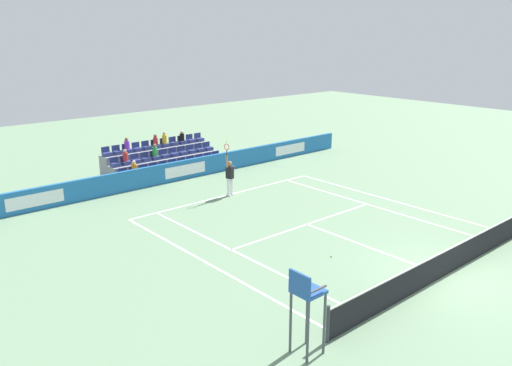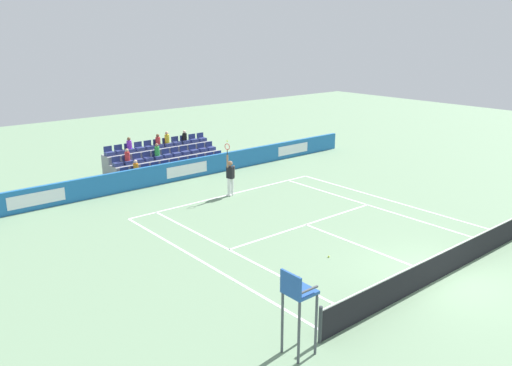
% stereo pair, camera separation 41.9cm
% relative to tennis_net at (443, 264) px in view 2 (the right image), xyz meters
% --- Properties ---
extents(ground_plane, '(80.00, 80.00, 0.00)m').
position_rel_tennis_net_xyz_m(ground_plane, '(0.00, 0.00, -0.49)').
color(ground_plane, gray).
extents(line_baseline, '(10.97, 0.10, 0.01)m').
position_rel_tennis_net_xyz_m(line_baseline, '(0.00, -11.89, -0.49)').
color(line_baseline, white).
rests_on(line_baseline, ground).
extents(line_service, '(8.23, 0.10, 0.01)m').
position_rel_tennis_net_xyz_m(line_service, '(0.00, -6.40, -0.49)').
color(line_service, white).
rests_on(line_service, ground).
extents(line_centre_service, '(0.10, 6.40, 0.01)m').
position_rel_tennis_net_xyz_m(line_centre_service, '(0.00, -3.20, -0.49)').
color(line_centre_service, white).
rests_on(line_centre_service, ground).
extents(line_singles_sideline_left, '(0.10, 11.89, 0.01)m').
position_rel_tennis_net_xyz_m(line_singles_sideline_left, '(4.12, -5.95, -0.49)').
color(line_singles_sideline_left, white).
rests_on(line_singles_sideline_left, ground).
extents(line_singles_sideline_right, '(0.10, 11.89, 0.01)m').
position_rel_tennis_net_xyz_m(line_singles_sideline_right, '(-4.12, -5.95, -0.49)').
color(line_singles_sideline_right, white).
rests_on(line_singles_sideline_right, ground).
extents(line_doubles_sideline_left, '(0.10, 11.89, 0.01)m').
position_rel_tennis_net_xyz_m(line_doubles_sideline_left, '(5.49, -5.95, -0.49)').
color(line_doubles_sideline_left, white).
rests_on(line_doubles_sideline_left, ground).
extents(line_doubles_sideline_right, '(0.10, 11.89, 0.01)m').
position_rel_tennis_net_xyz_m(line_doubles_sideline_right, '(-5.49, -5.95, -0.49)').
color(line_doubles_sideline_right, white).
rests_on(line_doubles_sideline_right, ground).
extents(line_centre_mark, '(0.10, 0.20, 0.01)m').
position_rel_tennis_net_xyz_m(line_centre_mark, '(0.00, -11.79, -0.49)').
color(line_centre_mark, white).
rests_on(line_centre_mark, ground).
extents(sponsor_barrier, '(24.43, 0.22, 1.08)m').
position_rel_tennis_net_xyz_m(sponsor_barrier, '(0.00, -15.80, 0.05)').
color(sponsor_barrier, '#1E66AD').
rests_on(sponsor_barrier, ground).
extents(tennis_net, '(11.97, 0.10, 1.07)m').
position_rel_tennis_net_xyz_m(tennis_net, '(0.00, 0.00, 0.00)').
color(tennis_net, '#33383D').
rests_on(tennis_net, ground).
extents(tennis_player, '(0.54, 0.41, 2.85)m').
position_rel_tennis_net_xyz_m(tennis_player, '(-0.02, -11.74, 0.50)').
color(tennis_player, white).
rests_on(tennis_player, ground).
extents(umpire_chair, '(0.70, 0.70, 2.34)m').
position_rel_tennis_net_xyz_m(umpire_chair, '(6.76, -0.03, 1.03)').
color(umpire_chair, '#474C54').
rests_on(umpire_chair, ground).
extents(stadium_stand, '(6.82, 2.85, 2.17)m').
position_rel_tennis_net_xyz_m(stadium_stand, '(0.01, -18.12, 0.06)').
color(stadium_stand, gray).
rests_on(stadium_stand, ground).
extents(loose_tennis_ball, '(0.07, 0.07, 0.07)m').
position_rel_tennis_net_xyz_m(loose_tennis_ball, '(1.74, -3.51, -0.46)').
color(loose_tennis_ball, '#D1E533').
rests_on(loose_tennis_ball, ground).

